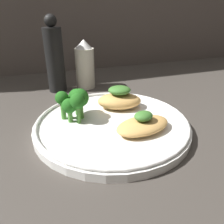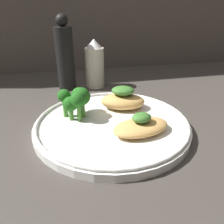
{
  "view_description": "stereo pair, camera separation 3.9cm",
  "coord_description": "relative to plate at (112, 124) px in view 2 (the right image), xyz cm",
  "views": [
    {
      "loc": [
        -11.66,
        -33.16,
        20.59
      ],
      "look_at": [
        0.0,
        0.0,
        3.4
      ],
      "focal_mm": 35.0,
      "sensor_mm": 36.0,
      "label": 1
    },
    {
      "loc": [
        -7.91,
        -34.25,
        20.59
      ],
      "look_at": [
        0.0,
        0.0,
        3.4
      ],
      "focal_mm": 35.0,
      "sensor_mm": 36.0,
      "label": 2
    }
  ],
  "objects": [
    {
      "name": "ground_plane",
      "position": [
        0.0,
        0.0,
        -1.49
      ],
      "size": [
        180.0,
        180.0,
        1.0
      ],
      "primitive_type": "cube",
      "color": "#3D3833"
    },
    {
      "name": "plate",
      "position": [
        0.0,
        0.0,
        0.0
      ],
      "size": [
        28.14,
        28.14,
        2.0
      ],
      "color": "white",
      "rests_on": "ground_plane"
    },
    {
      "name": "grilled_meat_front",
      "position": [
        3.87,
        -4.67,
        1.61
      ],
      "size": [
        10.82,
        7.49,
        3.56
      ],
      "color": "tan",
      "rests_on": "plate"
    },
    {
      "name": "grilled_meat_middle",
      "position": [
        3.49,
        5.38,
        2.27
      ],
      "size": [
        10.16,
        7.99,
        4.7
      ],
      "color": "tan",
      "rests_on": "plate"
    },
    {
      "name": "broccoli_bunch",
      "position": [
        -5.94,
        3.55,
        4.1
      ],
      "size": [
        6.01,
        6.47,
        5.8
      ],
      "color": "#4C8E38",
      "rests_on": "plate"
    },
    {
      "name": "sauce_bottle",
      "position": [
        0.71,
        23.97,
        5.19
      ],
      "size": [
        5.05,
        5.05,
        12.92
      ],
      "color": "silver",
      "rests_on": "ground_plane"
    },
    {
      "name": "pepper_grinder",
      "position": [
        -6.94,
        23.97,
        7.67
      ],
      "size": [
        4.6,
        4.6,
        18.92
      ],
      "color": "black",
      "rests_on": "ground_plane"
    }
  ]
}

